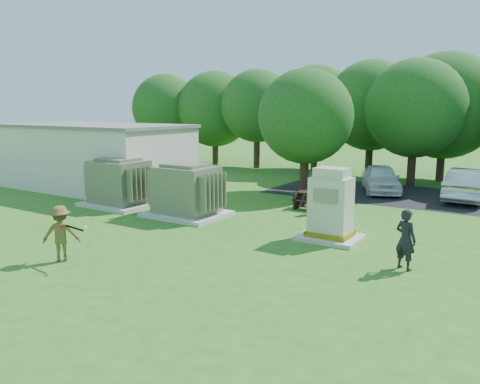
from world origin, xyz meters
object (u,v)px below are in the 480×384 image
Objects in this scene: batter at (61,233)px; car_white at (381,178)px; car_silver_a at (471,185)px; generator_cabinet at (331,209)px; picnic_table at (316,199)px; transformer_right at (186,192)px; transformer_left at (119,183)px; person_by_generator at (406,239)px; person_at_picnic at (331,191)px.

batter is 0.38× the size of car_white.
generator_cabinet is at bearing 75.62° from car_silver_a.
car_white is (1.14, 5.47, 0.26)m from picnic_table.
picnic_table is at bearing 45.38° from transformer_right.
transformer_left is at bearing 180.00° from transformer_right.
car_white reaches higher than picnic_table.
generator_cabinet is 9.54m from car_white.
picnic_table is at bearing 119.07° from generator_cabinet.
transformer_right is 1.28× the size of generator_cabinet.
transformer_right is 0.66× the size of car_silver_a.
person_by_generator is 11.11m from car_silver_a.
person_at_picnic reaches higher than car_silver_a.
transformer_right reaches higher than person_at_picnic.
transformer_right is 5.43m from picnic_table.
transformer_right is at bearing -134.62° from picnic_table.
generator_cabinet is 8.13m from batter.
batter is (-3.28, -9.98, 0.34)m from picnic_table.
car_white is at bearing -48.35° from person_by_generator.
car_white is (-3.79, 11.09, -0.12)m from person_by_generator.
transformer_left is 9.72m from generator_cabinet.
person_by_generator is at bearing -30.84° from generator_cabinet.
transformer_right reaches higher than car_white.
person_by_generator is 11.73m from car_white.
car_white is at bearing 64.28° from person_at_picnic.
car_silver_a is (4.08, 0.01, 0.05)m from car_white.
batter is (0.51, -6.14, -0.19)m from transformer_right.
transformer_right is 1.69× the size of person_at_picnic.
transformer_left is 3.70m from transformer_right.
car_silver_a is at bearing -23.18° from car_white.
transformer_right reaches higher than batter.
car_silver_a is at bearing 30.10° from person_at_picnic.
person_at_picnic is at bearing 55.04° from car_silver_a.
batter is at bearing 64.35° from car_silver_a.
picnic_table is at bearing 49.54° from car_silver_a.
transformer_left is at bearing -178.05° from person_at_picnic.
car_white is at bearing -147.62° from batter.
generator_cabinet is 9.95m from car_silver_a.
generator_cabinet is at bearing -90.57° from person_at_picnic.
transformer_right reaches higher than person_by_generator.
generator_cabinet is at bearing -8.08° from person_by_generator.
picnic_table is 0.92× the size of person_at_picnic.
person_at_picnic is (-1.47, 3.79, -0.14)m from generator_cabinet.
car_white is at bearing 3.25° from car_silver_a.
transformer_right is 8.91m from person_by_generator.
car_white is at bearing 47.17° from transformer_left.
transformer_left is at bearing -156.12° from car_white.
generator_cabinet is at bearing -0.93° from transformer_left.
picnic_table is 1.01× the size of person_by_generator.
batter is at bearing -129.26° from car_white.
picnic_table is (-2.23, 4.00, -0.59)m from generator_cabinet.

